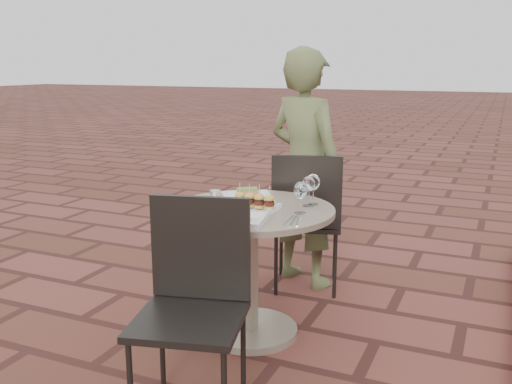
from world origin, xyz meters
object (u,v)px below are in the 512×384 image
at_px(plate_sliders, 254,204).
at_px(plate_tuna, 240,219).
at_px(chair_near, 195,289).
at_px(cafe_table, 251,252).
at_px(chair_far, 307,211).
at_px(diner, 305,169).
at_px(plate_salmon, 247,197).

height_order(plate_sliders, plate_tuna, plate_sliders).
bearing_deg(chair_near, cafe_table, 80.99).
relative_size(cafe_table, chair_near, 0.97).
bearing_deg(cafe_table, chair_far, 83.66).
xyz_separation_m(chair_near, diner, (-0.06, 1.60, 0.25)).
relative_size(chair_far, diner, 0.58).
bearing_deg(plate_sliders, plate_tuna, -83.71).
bearing_deg(plate_tuna, cafe_table, 103.31).
bearing_deg(plate_salmon, plate_sliders, -55.47).
bearing_deg(cafe_table, diner, 89.61).
distance_m(cafe_table, chair_far, 0.72).
xyz_separation_m(chair_far, plate_tuna, (-0.01, -0.99, 0.20)).
relative_size(plate_salmon, plate_sliders, 1.60).
bearing_deg(diner, plate_sliders, 113.73).
height_order(chair_near, plate_salmon, chair_near).
distance_m(cafe_table, chair_near, 0.73).
height_order(chair_near, diner, diner).
relative_size(diner, plate_tuna, 5.63).
bearing_deg(cafe_table, plate_sliders, -47.18).
bearing_deg(diner, chair_near, 113.63).
relative_size(cafe_table, plate_salmon, 2.43).
height_order(plate_salmon, plate_sliders, plate_sliders).
xyz_separation_m(diner, plate_salmon, (-0.09, -0.74, -0.05)).
bearing_deg(chair_near, diner, 78.06).
bearing_deg(plate_salmon, plate_tuna, -70.32).
bearing_deg(plate_salmon, diner, 83.25).
distance_m(chair_near, plate_sliders, 0.71).
relative_size(diner, plate_sliders, 6.88).
bearing_deg(plate_tuna, plate_salmon, 109.68).
height_order(plate_salmon, plate_tuna, plate_salmon).
xyz_separation_m(chair_far, plate_salmon, (-0.16, -0.58, 0.20)).
bearing_deg(cafe_table, plate_tuna, -76.69).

